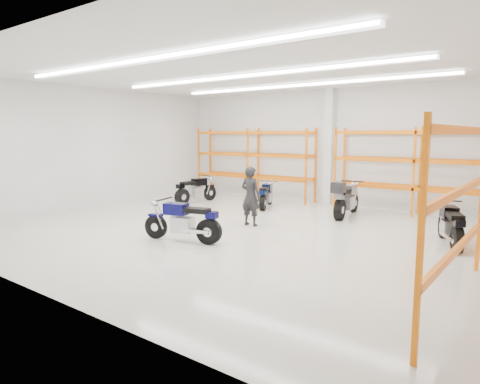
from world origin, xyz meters
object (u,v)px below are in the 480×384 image
Objects in this scene: motorcycle_main at (185,222)px; structural_column at (329,147)px; motorcycle_back_b at (266,196)px; standing_man at (251,196)px; motorcycle_back_d at (451,226)px; motorcycle_back_a at (195,191)px; motorcycle_back_c at (345,199)px.

structural_column is (0.30, 7.69, 1.74)m from motorcycle_main.
structural_column is at bearing 56.07° from motorcycle_back_b.
standing_man is at bearing -64.69° from motorcycle_back_b.
motorcycle_back_d is at bearing -169.82° from standing_man.
structural_column is at bearing 87.79° from motorcycle_main.
structural_column is (-5.22, 4.01, 1.76)m from motorcycle_back_d.
motorcycle_back_b is at bearing -123.93° from structural_column.
motorcycle_back_a is 4.80m from standing_man.
motorcycle_back_c is 1.21× the size of motorcycle_back_d.
motorcycle_back_a is 0.90× the size of motorcycle_back_c.
motorcycle_back_b is at bearing 164.81° from motorcycle_back_d.
motorcycle_back_a is 1.22× the size of standing_man.
motorcycle_back_c reaches higher than motorcycle_back_b.
motorcycle_back_b is 0.77× the size of motorcycle_back_c.
motorcycle_back_b is 0.92× the size of motorcycle_back_d.
standing_man is (1.36, -2.87, 0.45)m from motorcycle_back_b.
motorcycle_back_b is 3.12m from motorcycle_back_c.
standing_man is (-5.34, -1.06, 0.41)m from motorcycle_back_d.
motorcycle_back_a is 6.10m from motorcycle_back_c.
standing_man reaches higher than motorcycle_back_a.
motorcycle_back_b is at bearing -178.45° from motorcycle_back_c.
standing_man reaches higher than motorcycle_back_b.
standing_man is at bearing -168.81° from motorcycle_back_d.
motorcycle_main is 1.00× the size of motorcycle_back_a.
structural_column is (1.48, 2.19, 1.79)m from motorcycle_back_b.
motorcycle_back_c is 3.14m from structural_column.
structural_column is at bearing -92.33° from standing_man.
motorcycle_back_a is 1.08× the size of motorcycle_back_d.
motorcycle_back_b is at bearing -65.71° from standing_man.
standing_man is (-1.75, -2.96, 0.30)m from motorcycle_back_c.
motorcycle_main reaches higher than motorcycle_back_a.
motorcycle_back_b is at bearing 14.74° from motorcycle_back_a.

